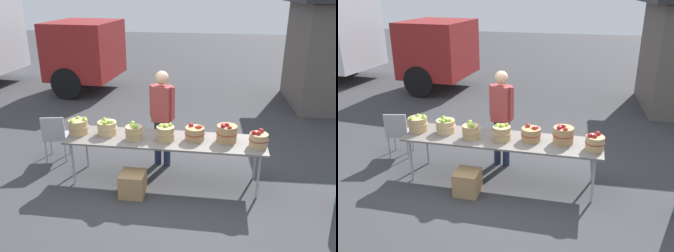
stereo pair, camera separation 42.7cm
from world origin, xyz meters
TOP-DOWN VIEW (x-y plane):
  - ground_plane at (0.00, 0.00)m, footprint 40.00×40.00m
  - market_table at (0.00, 0.00)m, footprint 3.10×0.76m
  - apple_basket_green_0 at (-1.42, 0.01)m, footprint 0.32×0.32m
  - apple_basket_green_1 at (-0.95, 0.05)m, footprint 0.32×0.32m
  - apple_basket_green_2 at (-0.48, -0.07)m, footprint 0.28×0.28m
  - apple_basket_green_3 at (0.01, -0.04)m, footprint 0.29×0.29m
  - apple_basket_red_0 at (0.46, 0.04)m, footprint 0.31×0.31m
  - apple_basket_red_1 at (0.94, 0.05)m, footprint 0.33×0.33m
  - apple_basket_red_2 at (1.41, -0.07)m, footprint 0.29×0.29m
  - vendor_adult at (-0.14, 0.56)m, footprint 0.44×0.29m
  - folding_chair at (-2.07, 0.47)m, footprint 0.48×0.48m
  - produce_crate at (-0.43, -0.47)m, footprint 0.37×0.37m

SIDE VIEW (x-z plane):
  - ground_plane at x=0.00m, z-range 0.00..0.00m
  - produce_crate at x=-0.43m, z-range 0.00..0.37m
  - folding_chair at x=-2.07m, z-range 0.08..0.94m
  - market_table at x=0.00m, z-range 0.34..1.09m
  - apple_basket_red_0 at x=0.46m, z-range 0.73..0.99m
  - apple_basket_red_2 at x=1.41m, z-range 0.73..0.99m
  - apple_basket_green_1 at x=-0.95m, z-range 0.74..1.00m
  - apple_basket_green_2 at x=-0.48m, z-range 0.73..1.00m
  - apple_basket_green_0 at x=-1.42m, z-range 0.74..1.01m
  - apple_basket_green_3 at x=0.01m, z-range 0.74..1.01m
  - apple_basket_red_1 at x=0.94m, z-range 0.73..1.04m
  - vendor_adult at x=-0.14m, z-range 0.15..1.85m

